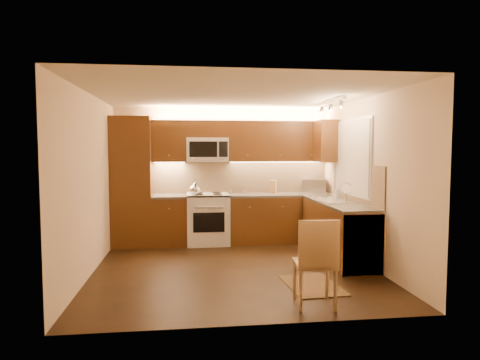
{
  "coord_description": "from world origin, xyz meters",
  "views": [
    {
      "loc": [
        -0.67,
        -6.03,
        1.74
      ],
      "look_at": [
        0.15,
        0.55,
        1.25
      ],
      "focal_mm": 31.79,
      "sensor_mm": 36.0,
      "label": 1
    }
  ],
  "objects": [
    {
      "name": "sink",
      "position": [
        1.7,
        0.55,
        0.98
      ],
      "size": [
        0.52,
        0.86,
        0.15
      ],
      "primitive_type": null,
      "color": "silver",
      "rests_on": "counter_right"
    },
    {
      "name": "track_light_bar",
      "position": [
        1.55,
        0.4,
        2.46
      ],
      "size": [
        0.04,
        1.2,
        0.03
      ],
      "primitive_type": "cube",
      "color": "silver",
      "rests_on": "ceiling"
    },
    {
      "name": "soap_bottle",
      "position": [
        1.94,
        1.11,
        0.99
      ],
      "size": [
        0.09,
        0.09,
        0.17
      ],
      "primitive_type": "imported",
      "rotation": [
        0.0,
        0.0,
        0.11
      ],
      "color": "silver",
      "rests_on": "counter_right"
    },
    {
      "name": "counter_right",
      "position": [
        1.7,
        0.4,
        0.88
      ],
      "size": [
        0.6,
        2.0,
        0.04
      ],
      "primitive_type": "cube",
      "color": "#32302E",
      "rests_on": "base_cab_right"
    },
    {
      "name": "backsplash_right",
      "position": [
        1.99,
        0.4,
        1.2
      ],
      "size": [
        0.02,
        2.0,
        0.6
      ],
      "primitive_type": "cube",
      "color": "tan",
      "rests_on": "wall_right"
    },
    {
      "name": "upper_cab_back_left",
      "position": [
        -0.99,
        1.82,
        1.88
      ],
      "size": [
        0.62,
        0.35,
        0.75
      ],
      "primitive_type": "cube",
      "color": "#4A260F",
      "rests_on": "wall_back"
    },
    {
      "name": "stove",
      "position": [
        -0.3,
        1.68,
        0.46
      ],
      "size": [
        0.76,
        0.65,
        0.92
      ],
      "primitive_type": null,
      "color": "silver",
      "rests_on": "floor"
    },
    {
      "name": "window_frame",
      "position": [
        1.99,
        0.55,
        1.6
      ],
      "size": [
        0.03,
        1.44,
        1.24
      ],
      "primitive_type": "cube",
      "color": "silver",
      "rests_on": "wall_right"
    },
    {
      "name": "dining_chair",
      "position": [
        0.72,
        -1.55,
        0.49
      ],
      "size": [
        0.47,
        0.47,
        0.99
      ],
      "primitive_type": null,
      "rotation": [
        0.0,
        0.0,
        -0.09
      ],
      "color": "olive",
      "rests_on": "floor"
    },
    {
      "name": "kettle",
      "position": [
        -0.54,
        1.5,
        1.04
      ],
      "size": [
        0.25,
        0.25,
        0.24
      ],
      "primitive_type": null,
      "rotation": [
        0.0,
        0.0,
        0.22
      ],
      "color": "silver",
      "rests_on": "stove"
    },
    {
      "name": "upper_cab_right_corner",
      "position": [
        1.82,
        1.4,
        1.88
      ],
      "size": [
        0.35,
        0.5,
        0.75
      ],
      "primitive_type": "cube",
      "color": "#4A260F",
      "rests_on": "wall_right"
    },
    {
      "name": "window_blinds",
      "position": [
        1.97,
        0.55,
        1.6
      ],
      "size": [
        0.02,
        1.36,
        1.16
      ],
      "primitive_type": "cube",
      "color": "silver",
      "rests_on": "wall_right"
    },
    {
      "name": "wall_back",
      "position": [
        0.0,
        2.0,
        1.25
      ],
      "size": [
        4.0,
        0.01,
        2.5
      ],
      "primitive_type": "cube",
      "color": "beige",
      "rests_on": "ground"
    },
    {
      "name": "upper_cab_bridge",
      "position": [
        -0.3,
        1.82,
        2.09
      ],
      "size": [
        0.76,
        0.35,
        0.31
      ],
      "primitive_type": "cube",
      "color": "#4A260F",
      "rests_on": "wall_back"
    },
    {
      "name": "spice_jar_d",
      "position": [
        0.43,
        1.91,
        0.95
      ],
      "size": [
        0.06,
        0.06,
        0.09
      ],
      "primitive_type": "cylinder",
      "rotation": [
        0.0,
        0.0,
        -0.37
      ],
      "color": "brown",
      "rests_on": "counter_back_right"
    },
    {
      "name": "microwave",
      "position": [
        -0.3,
        1.81,
        1.72
      ],
      "size": [
        0.76,
        0.38,
        0.44
      ],
      "primitive_type": null,
      "color": "silver",
      "rests_on": "wall_back"
    },
    {
      "name": "spice_jar_c",
      "position": [
        0.38,
        1.81,
        0.94
      ],
      "size": [
        0.05,
        0.05,
        0.09
      ],
      "primitive_type": "cylinder",
      "rotation": [
        0.0,
        0.0,
        0.26
      ],
      "color": "silver",
      "rests_on": "counter_back_right"
    },
    {
      "name": "wall_left",
      "position": [
        -2.0,
        0.0,
        1.25
      ],
      "size": [
        0.01,
        4.0,
        2.5
      ],
      "primitive_type": "cube",
      "color": "beige",
      "rests_on": "ground"
    },
    {
      "name": "spice_jar_b",
      "position": [
        0.14,
        1.89,
        0.95
      ],
      "size": [
        0.04,
        0.04,
        0.09
      ],
      "primitive_type": "cylinder",
      "rotation": [
        0.0,
        0.0,
        -0.01
      ],
      "color": "brown",
      "rests_on": "counter_back_right"
    },
    {
      "name": "rug",
      "position": [
        0.89,
        -0.9,
        0.01
      ],
      "size": [
        0.69,
        0.98,
        0.01
      ],
      "primitive_type": "cube",
      "rotation": [
        0.0,
        0.0,
        0.07
      ],
      "color": "black",
      "rests_on": "floor"
    },
    {
      "name": "base_cab_right",
      "position": [
        1.7,
        0.4,
        0.43
      ],
      "size": [
        0.6,
        2.0,
        0.86
      ],
      "primitive_type": "cube",
      "color": "#4A260F",
      "rests_on": "floor"
    },
    {
      "name": "base_cab_back_right",
      "position": [
        1.04,
        1.7,
        0.43
      ],
      "size": [
        1.92,
        0.6,
        0.86
      ],
      "primitive_type": "cube",
      "color": "#4A260F",
      "rests_on": "floor"
    },
    {
      "name": "counter_back_left",
      "position": [
        -0.99,
        1.7,
        0.88
      ],
      "size": [
        0.62,
        0.6,
        0.04
      ],
      "primitive_type": "cube",
      "color": "#32302E",
      "rests_on": "base_cab_back_left"
    },
    {
      "name": "faucet",
      "position": [
        1.88,
        0.55,
        1.05
      ],
      "size": [
        0.2,
        0.04,
        0.3
      ],
      "primitive_type": null,
      "color": "silver",
      "rests_on": "counter_right"
    },
    {
      "name": "toaster_oven",
      "position": [
        1.73,
        1.8,
        1.03
      ],
      "size": [
        0.52,
        0.45,
        0.26
      ],
      "primitive_type": "cube",
      "rotation": [
        0.0,
        0.0,
        -0.32
      ],
      "color": "silver",
      "rests_on": "counter_back_right"
    },
    {
      "name": "counter_back_right",
      "position": [
        1.04,
        1.7,
        0.88
      ],
      "size": [
        1.92,
        0.6,
        0.04
      ],
      "primitive_type": "cube",
      "color": "#32302E",
      "rests_on": "base_cab_back_right"
    },
    {
      "name": "backsplash_back",
      "position": [
        0.35,
        1.99,
        1.2
      ],
      "size": [
        3.3,
        0.02,
        0.6
      ],
      "primitive_type": "cube",
      "color": "tan",
      "rests_on": "wall_back"
    },
    {
      "name": "ceiling",
      "position": [
        0.0,
        0.0,
        2.5
      ],
      "size": [
        4.0,
        4.0,
        0.01
      ],
      "primitive_type": "cube",
      "color": "beige",
      "rests_on": "ground"
    },
    {
      "name": "upper_cab_back_right",
      "position": [
        1.04,
        1.82,
        1.88
      ],
      "size": [
        1.92,
        0.35,
        0.75
      ],
      "primitive_type": "cube",
      "color": "#4A260F",
      "rests_on": "wall_back"
    },
    {
      "name": "knife_block",
      "position": [
        0.93,
        1.8,
        1.02
      ],
      "size": [
        0.17,
        0.21,
        0.25
      ],
      "primitive_type": "cube",
      "rotation": [
        0.0,
        0.0,
        -0.41
      ],
      "color": "olive",
      "rests_on": "counter_back_right"
    },
    {
      "name": "spice_jar_a",
      "position": [
        0.14,
        1.88,
        0.94
      ],
      "size": [
        0.05,
        0.05,
        0.09
      ],
      "primitive_type": "cylinder",
      "rotation": [
        0.0,
        0.0,
        0.21
      ],
      "color": "silver",
      "rests_on": "counter_back_right"
    },
    {
      "name": "wall_right",
      "position": [
        2.0,
        0.0,
        1.25
      ],
      "size": [
        0.01,
        4.0,
        2.5
      ],
      "primitive_type": "cube",
      "color": "beige",
      "rests_on": "ground"
    },
    {
      "name": "dishwasher",
      "position": [
        1.7,
        -0.3,
        0.43
      ],
      "size": [
        0.58,
        0.6,
        0.84
      ],
      "primitive_type": "cube",
      "color": "silver",
      "rests_on": "floor"
    },
    {
      "name": "pantry",
      "position": [
        -1.65,
        1.7,
        1.15
      ],
      "size": [
        0.7,
        0.6,
        2.3
      ],
      "primitive_type": "cube",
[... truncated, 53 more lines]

